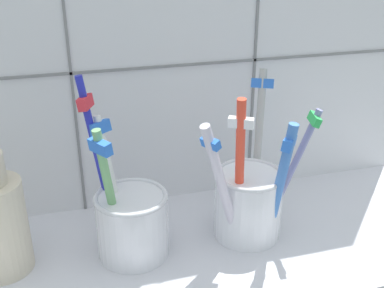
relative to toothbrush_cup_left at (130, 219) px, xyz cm
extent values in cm
cube|color=silver|center=(6.55, -0.83, -5.11)|extent=(64.00, 22.00, 2.00)
cube|color=white|center=(6.55, 11.17, 16.39)|extent=(64.00, 2.00, 45.00)
cube|color=gray|center=(-4.12, 10.07, 16.39)|extent=(0.30, 0.20, 45.00)
cube|color=gray|center=(17.22, 10.07, 16.39)|extent=(0.30, 0.20, 45.00)
cube|color=gray|center=(6.55, 10.07, 12.92)|extent=(64.00, 0.20, 0.30)
cylinder|color=white|center=(0.18, -0.08, -0.72)|extent=(7.35, 7.35, 6.80)
torus|color=silver|center=(0.18, -0.08, 2.68)|extent=(7.48, 7.48, 0.50)
cylinder|color=white|center=(-1.32, 1.60, 3.38)|extent=(2.90, 3.79, 14.35)
cube|color=blue|center=(-2.06, 2.69, 9.32)|extent=(2.37, 2.04, 1.33)
cylinder|color=#75B674|center=(-1.87, -1.23, 3.51)|extent=(2.84, 2.22, 14.56)
cube|color=blue|center=(-2.48, -1.62, 9.19)|extent=(2.16, 2.65, 1.29)
cylinder|color=#242ABB|center=(-2.42, 2.36, 5.46)|extent=(3.38, 2.07, 18.45)
cube|color=#E5333F|center=(-3.23, 2.73, 12.01)|extent=(1.81, 2.33, 1.30)
cylinder|color=white|center=(12.91, -0.08, -0.40)|extent=(7.32, 7.32, 7.43)
torus|color=silver|center=(12.91, -0.08, 3.32)|extent=(7.45, 7.45, 0.50)
cylinder|color=#F9462D|center=(11.20, -1.43, 4.47)|extent=(2.12, 2.72, 16.46)
cube|color=white|center=(10.91, -1.91, 10.17)|extent=(2.52, 1.95, 1.06)
cylinder|color=silver|center=(8.93, -2.81, 3.73)|extent=(6.00, 3.94, 15.23)
cube|color=blue|center=(7.27, -3.74, 9.26)|extent=(1.79, 2.15, 1.10)
cylinder|color=#7F81B8|center=(16.90, -1.43, 3.49)|extent=(5.43, 2.05, 14.62)
cube|color=green|center=(18.80, -1.92, 9.69)|extent=(1.52, 2.65, 1.08)
cylinder|color=#B3B3B0|center=(15.58, 4.10, 4.62)|extent=(3.20, 5.20, 16.90)
cube|color=blue|center=(16.37, 5.67, 11.40)|extent=(2.66, 1.96, 1.18)
cylinder|color=#467FD5|center=(14.90, -3.09, 3.25)|extent=(2.82, 2.67, 14.06)
cube|color=blue|center=(15.36, -3.50, 8.16)|extent=(2.21, 2.29, 1.25)
camera|label=1|loc=(-5.12, -41.01, 26.89)|focal=44.21mm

